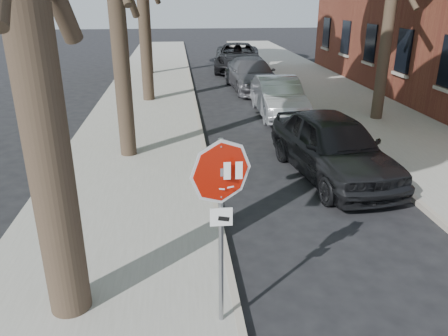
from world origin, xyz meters
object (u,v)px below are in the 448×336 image
object	(u,v)px
car_b	(278,97)
stop_sign	(221,200)
car_a	(333,146)
car_d	(238,57)
car_c	(251,74)

from	to	relation	value
car_b	stop_sign	bearing A→B (deg)	-105.50
car_a	car_d	xyz separation A→B (m)	(-0.06, 16.85, 0.01)
stop_sign	car_c	xyz separation A→B (m)	(3.12, 16.21, -1.21)
car_b	car_d	size ratio (longest dim) A/B	0.74
car_a	car_c	distance (m)	11.08
stop_sign	car_c	world-z (taller)	stop_sign
car_a	car_b	distance (m)	6.06
car_d	stop_sign	bearing A→B (deg)	-91.35
stop_sign	car_a	distance (m)	6.21
car_a	car_d	world-z (taller)	car_d
car_b	car_d	bearing A→B (deg)	91.24
car_b	car_c	xyz separation A→B (m)	(-0.18, 5.01, 0.02)
car_c	car_d	xyz separation A→B (m)	(0.12, 5.77, 0.08)
stop_sign	car_b	xyz separation A→B (m)	(3.30, 11.20, -1.23)
stop_sign	car_d	size ratio (longest dim) A/B	0.45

